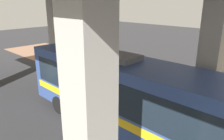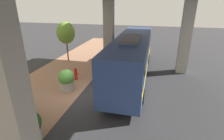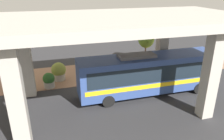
% 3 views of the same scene
% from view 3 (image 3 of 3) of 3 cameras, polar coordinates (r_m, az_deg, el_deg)
% --- Properties ---
extents(ground_plane, '(80.00, 80.00, 0.00)m').
position_cam_3_polar(ground_plane, '(21.44, -3.42, -3.64)').
color(ground_plane, '#2D2D30').
rests_on(ground_plane, ground).
extents(sidewalk_strip, '(6.00, 40.00, 0.02)m').
position_cam_3_polar(sidewalk_strip, '(24.12, -5.02, -0.69)').
color(sidewalk_strip, '#936B51').
rests_on(sidewalk_strip, ground).
extents(overpass, '(9.40, 20.50, 7.02)m').
position_cam_3_polar(overpass, '(15.79, -0.61, 10.85)').
color(overpass, '#ADA89E').
rests_on(overpass, ground).
extents(bus, '(2.73, 12.27, 3.75)m').
position_cam_3_polar(bus, '(19.05, 9.68, -0.59)').
color(bus, '#334C8C').
rests_on(bus, ground).
extents(fire_hydrant, '(0.53, 0.25, 1.08)m').
position_cam_3_polar(fire_hydrant, '(22.91, 1.08, -0.40)').
color(fire_hydrant, red).
rests_on(fire_hydrant, ground).
extents(planter_front, '(1.46, 1.46, 1.84)m').
position_cam_3_polar(planter_front, '(22.57, -13.75, -0.36)').
color(planter_front, '#ADA89E').
rests_on(planter_front, ground).
extents(planter_middle, '(1.10, 1.10, 1.47)m').
position_cam_3_polar(planter_middle, '(21.21, -16.17, -2.63)').
color(planter_middle, '#ADA89E').
rests_on(planter_middle, ground).
extents(planter_back, '(1.18, 1.18, 1.63)m').
position_cam_3_polar(planter_back, '(22.24, -3.34, -0.37)').
color(planter_back, '#ADA89E').
rests_on(planter_back, ground).
extents(street_tree_near, '(1.94, 1.94, 4.27)m').
position_cam_3_polar(street_tree_near, '(26.49, 8.92, 8.18)').
color(street_tree_near, brown).
rests_on(street_tree_near, ground).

